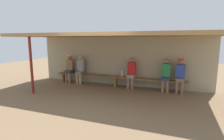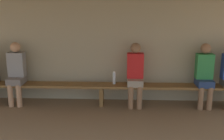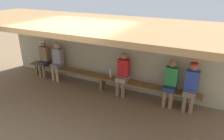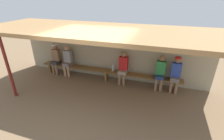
{
  "view_description": "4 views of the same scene",
  "coord_description": "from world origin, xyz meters",
  "px_view_note": "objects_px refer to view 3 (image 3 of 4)",
  "views": [
    {
      "loc": [
        2.55,
        -5.78,
        2.08
      ],
      "look_at": [
        -0.01,
        1.06,
        0.83
      ],
      "focal_mm": 28.5,
      "sensor_mm": 36.0,
      "label": 1
    },
    {
      "loc": [
        0.45,
        -3.86,
        2.1
      ],
      "look_at": [
        0.23,
        1.29,
        0.84
      ],
      "focal_mm": 43.08,
      "sensor_mm": 36.0,
      "label": 2
    },
    {
      "loc": [
        3.01,
        -3.82,
        3.2
      ],
      "look_at": [
        0.49,
        1.25,
        0.88
      ],
      "focal_mm": 33.75,
      "sensor_mm": 36.0,
      "label": 3
    },
    {
      "loc": [
        2.11,
        -4.17,
        3.33
      ],
      "look_at": [
        0.39,
        1.11,
        0.73
      ],
      "focal_mm": 26.07,
      "sensor_mm": 36.0,
      "label": 4
    }
  ],
  "objects_px": {
    "player_in_red": "(57,60)",
    "player_middle": "(171,81)",
    "bench": "(103,78)",
    "player_with_sunglasses": "(44,57)",
    "player_rightmost": "(191,85)",
    "water_bottle_green": "(111,74)",
    "player_shirtless_tan": "(123,72)"
  },
  "relations": [
    {
      "from": "bench",
      "to": "player_with_sunglasses",
      "type": "relative_size",
      "value": 4.46
    },
    {
      "from": "player_shirtless_tan",
      "to": "player_middle",
      "type": "bearing_deg",
      "value": 0.0
    },
    {
      "from": "player_in_red",
      "to": "player_rightmost",
      "type": "height_order",
      "value": "player_rightmost"
    },
    {
      "from": "player_with_sunglasses",
      "to": "player_rightmost",
      "type": "xyz_separation_m",
      "value": [
        5.08,
        0.0,
        0.0
      ]
    },
    {
      "from": "player_rightmost",
      "to": "player_middle",
      "type": "distance_m",
      "value": 0.53
    },
    {
      "from": "player_rightmost",
      "to": "player_middle",
      "type": "height_order",
      "value": "player_rightmost"
    },
    {
      "from": "player_in_red",
      "to": "water_bottle_green",
      "type": "distance_m",
      "value": 2.08
    },
    {
      "from": "player_rightmost",
      "to": "water_bottle_green",
      "type": "bearing_deg",
      "value": 178.91
    },
    {
      "from": "bench",
      "to": "player_rightmost",
      "type": "xyz_separation_m",
      "value": [
        2.66,
        0.0,
        0.36
      ]
    },
    {
      "from": "player_in_red",
      "to": "water_bottle_green",
      "type": "height_order",
      "value": "player_in_red"
    },
    {
      "from": "bench",
      "to": "player_shirtless_tan",
      "type": "bearing_deg",
      "value": 0.25
    },
    {
      "from": "player_middle",
      "to": "water_bottle_green",
      "type": "height_order",
      "value": "player_middle"
    },
    {
      "from": "player_with_sunglasses",
      "to": "player_in_red",
      "type": "relative_size",
      "value": 1.01
    },
    {
      "from": "player_with_sunglasses",
      "to": "water_bottle_green",
      "type": "relative_size",
      "value": 5.08
    },
    {
      "from": "water_bottle_green",
      "to": "player_rightmost",
      "type": "bearing_deg",
      "value": -1.09
    },
    {
      "from": "player_in_red",
      "to": "water_bottle_green",
      "type": "bearing_deg",
      "value": 1.27
    },
    {
      "from": "player_in_red",
      "to": "player_middle",
      "type": "distance_m",
      "value": 3.94
    },
    {
      "from": "player_with_sunglasses",
      "to": "player_middle",
      "type": "xyz_separation_m",
      "value": [
        4.54,
        -0.0,
        -0.02
      ]
    },
    {
      "from": "player_with_sunglasses",
      "to": "player_middle",
      "type": "bearing_deg",
      "value": -0.01
    },
    {
      "from": "bench",
      "to": "player_in_red",
      "type": "bearing_deg",
      "value": 179.9
    },
    {
      "from": "player_with_sunglasses",
      "to": "player_rightmost",
      "type": "relative_size",
      "value": 1.0
    },
    {
      "from": "player_middle",
      "to": "bench",
      "type": "bearing_deg",
      "value": -179.92
    },
    {
      "from": "player_shirtless_tan",
      "to": "player_middle",
      "type": "relative_size",
      "value": 1.0
    },
    {
      "from": "bench",
      "to": "player_middle",
      "type": "relative_size",
      "value": 4.49
    },
    {
      "from": "water_bottle_green",
      "to": "bench",
      "type": "bearing_deg",
      "value": -169.42
    },
    {
      "from": "player_in_red",
      "to": "water_bottle_green",
      "type": "xyz_separation_m",
      "value": [
        2.07,
        0.05,
        -0.14
      ]
    },
    {
      "from": "player_with_sunglasses",
      "to": "player_middle",
      "type": "distance_m",
      "value": 4.54
    },
    {
      "from": "water_bottle_green",
      "to": "player_shirtless_tan",
      "type": "bearing_deg",
      "value": -5.98
    },
    {
      "from": "player_with_sunglasses",
      "to": "player_in_red",
      "type": "xyz_separation_m",
      "value": [
        0.61,
        -0.0,
        -0.02
      ]
    },
    {
      "from": "water_bottle_green",
      "to": "player_with_sunglasses",
      "type": "bearing_deg",
      "value": -179.03
    },
    {
      "from": "player_shirtless_tan",
      "to": "player_rightmost",
      "type": "xyz_separation_m",
      "value": [
        1.96,
        0.0,
        0.02
      ]
    },
    {
      "from": "player_with_sunglasses",
      "to": "player_in_red",
      "type": "bearing_deg",
      "value": -0.05
    }
  ]
}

